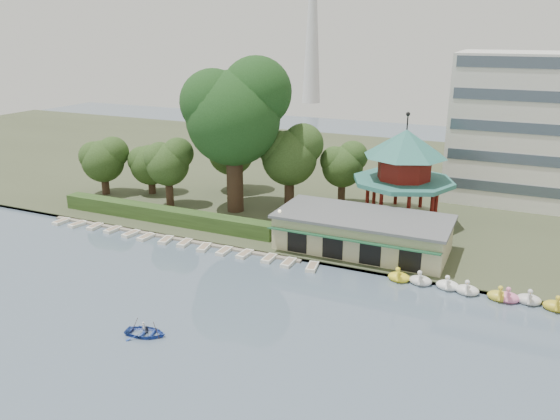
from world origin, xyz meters
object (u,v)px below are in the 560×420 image
Objects in this scene: boathouse at (362,232)px; rowboat_with_passengers at (145,330)px; big_tree at (235,110)px; dock at (169,236)px; pavilion at (404,168)px.

boathouse is 26.11m from rowboat_with_passengers.
boathouse is at bearing -18.27° from big_tree.
pavilion reaches higher than dock.
pavilion is 36.74m from rowboat_with_passengers.
boathouse is 11.43m from pavilion.
boathouse is (22.00, 4.77, 2.25)m from dock.
big_tree is at bearing -169.65° from pavilion.
pavilion reaches higher than boathouse.
boathouse reaches higher than dock.
big_tree is 33.62m from rowboat_with_passengers.
big_tree is (-18.84, 6.22, 11.27)m from boathouse.
rowboat_with_passengers is at bearing -59.48° from dock.
dock is 6.40× the size of rowboat_with_passengers.
pavilion reaches higher than rowboat_with_passengers.
big_tree is at bearing 161.73° from boathouse.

